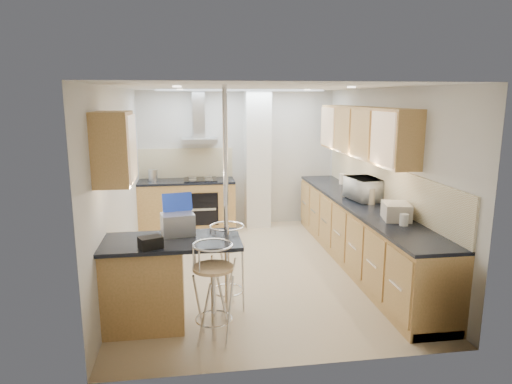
{
  "coord_description": "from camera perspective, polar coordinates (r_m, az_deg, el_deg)",
  "views": [
    {
      "loc": [
        -0.89,
        -6.01,
        2.38
      ],
      "look_at": [
        0.03,
        0.2,
        1.07
      ],
      "focal_mm": 32.0,
      "sensor_mm": 36.0,
      "label": 1
    }
  ],
  "objects": [
    {
      "name": "ground",
      "position": [
        6.52,
        0.03,
        -9.58
      ],
      "size": [
        4.8,
        4.8,
        0.0
      ],
      "primitive_type": "plane",
      "color": "#D3B48C",
      "rests_on": "ground"
    },
    {
      "name": "room_shell",
      "position": [
        6.55,
        2.36,
        4.46
      ],
      "size": [
        3.64,
        4.84,
        2.51
      ],
      "color": "silver",
      "rests_on": "ground"
    },
    {
      "name": "right_counter",
      "position": [
        6.75,
        12.78,
        -5.01
      ],
      "size": [
        0.63,
        4.4,
        0.92
      ],
      "color": "#AC8545",
      "rests_on": "ground"
    },
    {
      "name": "back_counter",
      "position": [
        8.33,
        -8.6,
        -1.64
      ],
      "size": [
        1.7,
        0.63,
        0.92
      ],
      "color": "#AC8545",
      "rests_on": "ground"
    },
    {
      "name": "peninsula",
      "position": [
        4.94,
        -10.65,
        -11.05
      ],
      "size": [
        1.47,
        0.72,
        0.94
      ],
      "color": "#AC8545",
      "rests_on": "ground"
    },
    {
      "name": "microwave",
      "position": [
        6.73,
        13.43,
        0.37
      ],
      "size": [
        0.48,
        0.64,
        0.32
      ],
      "primitive_type": "imported",
      "rotation": [
        0.0,
        0.0,
        1.73
      ],
      "color": "white",
      "rests_on": "right_counter"
    },
    {
      "name": "laptop",
      "position": [
        4.91,
        -9.76,
        -3.99
      ],
      "size": [
        0.38,
        0.31,
        0.23
      ],
      "primitive_type": "cube",
      "rotation": [
        0.0,
        0.0,
        0.19
      ],
      "color": "#9C9EA3",
      "rests_on": "peninsula"
    },
    {
      "name": "bag",
      "position": [
        4.55,
        -13.05,
        -6.17
      ],
      "size": [
        0.26,
        0.23,
        0.12
      ],
      "primitive_type": "cube",
      "rotation": [
        0.0,
        0.0,
        0.42
      ],
      "color": "black",
      "rests_on": "peninsula"
    },
    {
      "name": "bar_stool_near",
      "position": [
        4.57,
        -5.33,
        -12.41
      ],
      "size": [
        0.48,
        0.48,
        1.02
      ],
      "primitive_type": null,
      "rotation": [
        0.0,
        0.0,
        0.18
      ],
      "color": "tan",
      "rests_on": "ground"
    },
    {
      "name": "bar_stool_end",
      "position": [
        5.2,
        -3.59,
        -9.38
      ],
      "size": [
        0.58,
        0.58,
        1.0
      ],
      "primitive_type": null,
      "rotation": [
        0.0,
        0.0,
        0.75
      ],
      "color": "tan",
      "rests_on": "ground"
    },
    {
      "name": "jar_a",
      "position": [
        7.91,
        10.78,
        1.63
      ],
      "size": [
        0.16,
        0.16,
        0.18
      ],
      "primitive_type": "cylinder",
      "rotation": [
        0.0,
        0.0,
        -0.39
      ],
      "color": "beige",
      "rests_on": "right_counter"
    },
    {
      "name": "jar_b",
      "position": [
        7.13,
        11.91,
        0.32
      ],
      "size": [
        0.14,
        0.14,
        0.14
      ],
      "primitive_type": "cylinder",
      "rotation": [
        0.0,
        0.0,
        -0.35
      ],
      "color": "beige",
      "rests_on": "right_counter"
    },
    {
      "name": "jar_c",
      "position": [
        6.52,
        14.06,
        -0.49
      ],
      "size": [
        0.14,
        0.14,
        0.22
      ],
      "primitive_type": "cylinder",
      "rotation": [
        0.0,
        0.0,
        0.03
      ],
      "color": "#B4A890",
      "rests_on": "right_counter"
    },
    {
      "name": "jar_d",
      "position": [
        5.54,
        18.01,
        -3.32
      ],
      "size": [
        0.11,
        0.11,
        0.14
      ],
      "primitive_type": "cylinder",
      "rotation": [
        0.0,
        0.0,
        -0.15
      ],
      "color": "white",
      "rests_on": "right_counter"
    },
    {
      "name": "bread_bin",
      "position": [
        5.77,
        17.13,
        -2.33
      ],
      "size": [
        0.38,
        0.44,
        0.2
      ],
      "primitive_type": "cube",
      "rotation": [
        0.0,
        0.0,
        -0.23
      ],
      "color": "beige",
      "rests_on": "right_counter"
    },
    {
      "name": "kettle",
      "position": [
        8.27,
        -12.75,
        2.07
      ],
      "size": [
        0.16,
        0.16,
        0.2
      ],
      "primitive_type": "cylinder",
      "color": "silver",
      "rests_on": "back_counter"
    }
  ]
}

